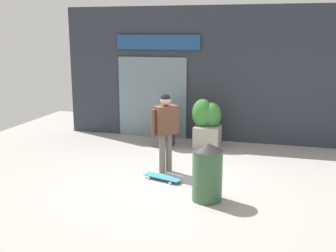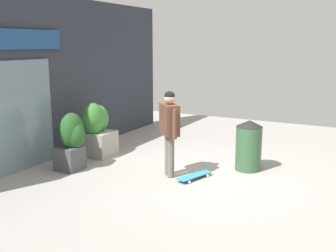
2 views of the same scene
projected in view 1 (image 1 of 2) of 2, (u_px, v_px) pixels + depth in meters
ground_plane at (175, 180)px, 8.19m from camera, size 12.00×12.00×0.00m
building_facade at (205, 75)px, 11.02m from camera, size 7.92×0.31×3.55m
skateboarder at (165, 125)px, 8.46m from camera, size 0.51×0.52×1.66m
skateboard at (163, 177)px, 8.19m from camera, size 0.83×0.45×0.08m
planter_box_left at (166, 123)px, 10.52m from camera, size 0.59×0.56×1.17m
planter_box_right at (207, 123)px, 10.42m from camera, size 0.74×0.65×1.24m
trash_bin at (207, 172)px, 7.14m from camera, size 0.53×0.53×1.03m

